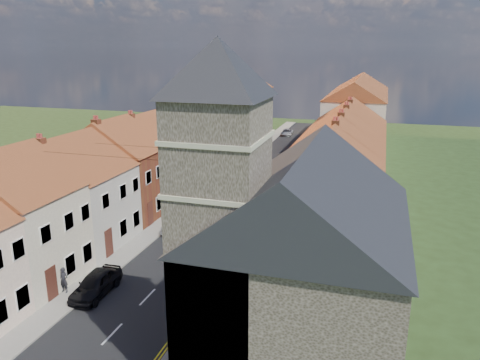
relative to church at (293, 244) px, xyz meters
The scene contains 25 objects.
ground 11.54m from the church, 160.45° to the right, with size 160.00×160.00×0.00m, color #325022.
road 28.87m from the church, 109.33° to the left, with size 7.00×90.00×0.02m, color black.
pavement_left 30.57m from the church, 117.29° to the left, with size 1.80×90.00×0.12m, color #AAA29A.
pavement_right 27.75m from the church, 100.53° to the left, with size 1.80×90.00×0.12m, color #AAA29A.
church is the anchor object (origin of this frame).
cottage_r_tudor 9.48m from the church, 90.57° to the left, with size 8.30×5.20×9.00m.
cottage_r_white_near 14.84m from the church, 90.23° to the left, with size 8.30×6.00×9.00m.
cottage_r_cream_mid 20.22m from the church, 90.17° to the left, with size 8.30×5.20×9.00m.
cottage_r_pink 25.61m from the church, 90.13° to the left, with size 8.30×6.00×9.00m.
cottage_r_white_far 31.00m from the church, 90.11° to the left, with size 8.30×5.20×9.00m.
cottage_r_cream_far 36.40m from the church, 90.09° to the left, with size 8.30×6.00×9.00m.
cottage_l_cream 18.84m from the church, behind, with size 8.30×6.30×9.10m.
cottage_l_white 20.61m from the church, 155.20° to the left, with size 8.30×6.90×8.80m.
cottage_l_brick_mid 23.81m from the church, 141.73° to the left, with size 8.30×5.70×9.10m.
cottage_l_pink 27.78m from the church, 132.28° to the left, with size 8.30×6.30×8.80m.
block_right_far 51.68m from the church, 90.07° to the left, with size 8.30×24.20×10.50m.
block_left_far 50.27m from the church, 111.79° to the left, with size 8.30×24.20×10.50m.
lamppost 21.38m from the church, 128.30° to the left, with size 0.88×0.15×6.00m.
car_near 13.74m from the church, behind, with size 1.70×4.23×1.44m, color black.
car_mid 18.47m from the church, 130.82° to the left, with size 1.62×4.66×1.53m, color #B0B2B8.
car_far 33.37m from the church, 111.40° to the left, with size 1.59×3.92×1.14m, color navy.
car_distant 59.11m from the church, 101.55° to the left, with size 1.80×3.89×1.08m, color #B1B3BA.
pedestrian_left 15.36m from the church, behind, with size 0.59×0.39×1.63m, color black.
pedestrian_right 17.87m from the church, 105.93° to the left, with size 0.82×0.64×1.68m, color #292521.
car_mid_b 29.95m from the church, 103.45° to the left, with size 1.31×3.77×1.24m, color #9DA1A5.
Camera 1 is at (12.87, -16.77, 14.87)m, focal length 35.00 mm.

